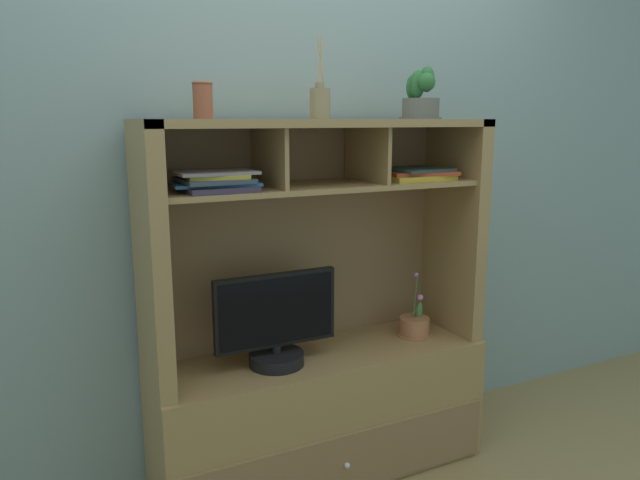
{
  "coord_description": "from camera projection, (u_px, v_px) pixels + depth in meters",
  "views": [
    {
      "loc": [
        -1.02,
        -2.05,
        1.46
      ],
      "look_at": [
        0.0,
        0.0,
        0.99
      ],
      "focal_mm": 33.21,
      "sensor_mm": 36.0,
      "label": 1
    }
  ],
  "objects": [
    {
      "name": "floor_plane",
      "position": [
        320.0,
        469.0,
        2.54
      ],
      "size": [
        6.0,
        6.0,
        0.02
      ],
      "primitive_type": "cube",
      "color": "olive",
      "rests_on": "ground"
    },
    {
      "name": "back_wall",
      "position": [
        293.0,
        135.0,
        2.47
      ],
      "size": [
        6.0,
        0.02,
        2.8
      ],
      "primitive_type": "cube",
      "color": "gray",
      "rests_on": "ground"
    },
    {
      "name": "media_console",
      "position": [
        319.0,
        368.0,
        2.45
      ],
      "size": [
        1.38,
        0.47,
        1.46
      ],
      "color": "#9A7849",
      "rests_on": "ground"
    },
    {
      "name": "tv_monitor",
      "position": [
        276.0,
        326.0,
        2.27
      ],
      "size": [
        0.49,
        0.21,
        0.37
      ],
      "color": "black",
      "rests_on": "media_console"
    },
    {
      "name": "potted_orchid",
      "position": [
        414.0,
        326.0,
        2.6
      ],
      "size": [
        0.15,
        0.15,
        0.29
      ],
      "color": "#AD6843",
      "rests_on": "media_console"
    },
    {
      "name": "magazine_stack_left",
      "position": [
        413.0,
        174.0,
        2.46
      ],
      "size": [
        0.32,
        0.28,
        0.05
      ],
      "color": "gold",
      "rests_on": "media_console"
    },
    {
      "name": "magazine_stack_centre",
      "position": [
        215.0,
        181.0,
        2.06
      ],
      "size": [
        0.32,
        0.26,
        0.07
      ],
      "color": "#382B3E",
      "rests_on": "media_console"
    },
    {
      "name": "diffuser_bottle",
      "position": [
        320.0,
        102.0,
        2.23
      ],
      "size": [
        0.08,
        0.08,
        0.3
      ],
      "color": "#827554",
      "rests_on": "media_console"
    },
    {
      "name": "potted_succulent",
      "position": [
        421.0,
        99.0,
        2.4
      ],
      "size": [
        0.17,
        0.17,
        0.21
      ],
      "color": "#535650",
      "rests_on": "media_console"
    },
    {
      "name": "ceramic_vase",
      "position": [
        203.0,
        100.0,
        2.04
      ],
      "size": [
        0.07,
        0.07,
        0.13
      ],
      "color": "brown",
      "rests_on": "media_console"
    }
  ]
}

